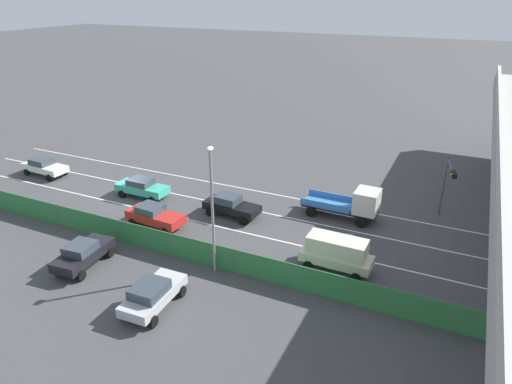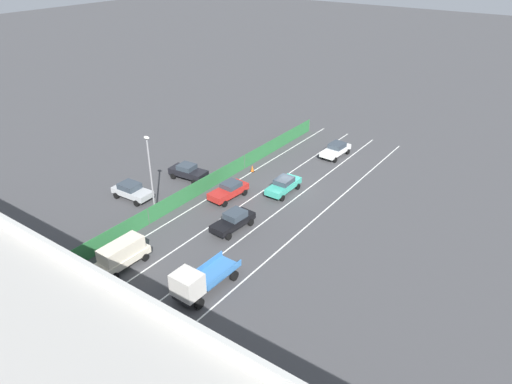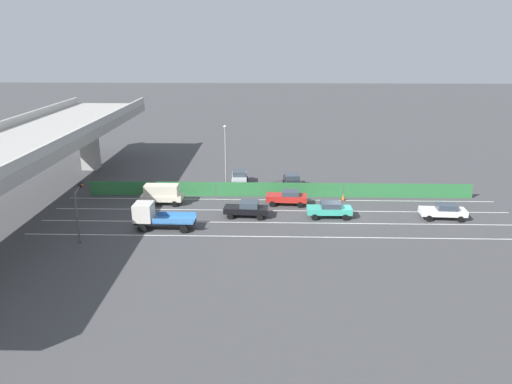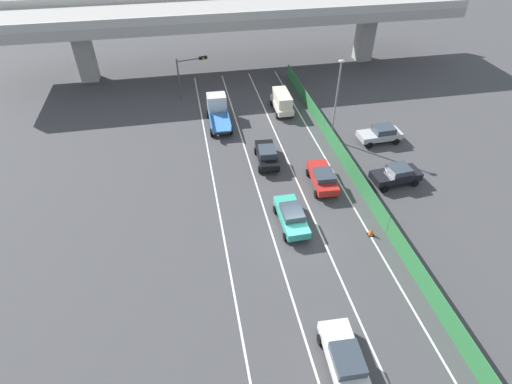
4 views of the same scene
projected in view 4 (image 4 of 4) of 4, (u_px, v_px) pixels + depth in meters
name	position (u px, v px, depth m)	size (l,w,h in m)	color
ground_plane	(296.00, 234.00, 29.83)	(300.00, 300.00, 0.00)	#424244
lane_line_left_edge	(216.00, 192.00, 33.61)	(0.14, 48.07, 0.01)	silver
lane_line_mid_left	(257.00, 187.00, 34.14)	(0.14, 48.07, 0.01)	silver
lane_line_mid_right	(297.00, 182.00, 34.67)	(0.14, 48.07, 0.01)	silver
lane_line_right_edge	(337.00, 178.00, 35.20)	(0.14, 48.07, 0.01)	silver
elevated_overpass	(231.00, 15.00, 49.77)	(57.88, 10.80, 8.64)	#A09E99
green_fence	(351.00, 168.00, 34.86)	(0.10, 44.17, 1.66)	#2D753D
car_sedan_white	(345.00, 359.00, 21.29)	(2.17, 4.59, 1.59)	white
car_sedan_black	(267.00, 155.00, 36.42)	(2.18, 4.53, 1.67)	black
car_van_cream	(282.00, 101.00, 43.97)	(1.98, 4.50, 2.21)	beige
car_sedan_red	(323.00, 177.00, 33.75)	(2.21, 4.53, 1.62)	red
car_taxi_teal	(291.00, 216.00, 30.02)	(1.99, 4.54, 1.62)	teal
flatbed_truck_blue	(218.00, 110.00, 42.29)	(2.35, 5.79, 2.56)	black
parked_sedan_dark	(396.00, 174.00, 34.05)	(4.36, 2.32, 1.65)	black
parked_wagon_silver	(381.00, 134.00, 39.27)	(4.30, 2.20, 1.63)	#B2B5B7
traffic_light	(189.00, 69.00, 45.21)	(3.57, 0.94, 4.85)	#47474C
street_lamp	(337.00, 95.00, 37.01)	(0.60, 0.36, 8.20)	gray
traffic_cone	(371.00, 231.00, 29.51)	(0.47, 0.47, 0.75)	orange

